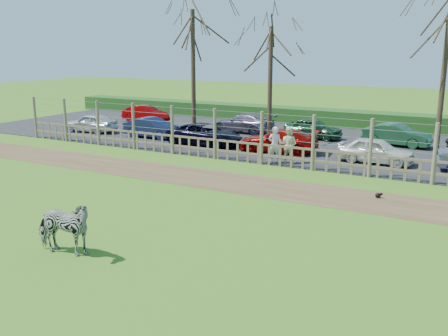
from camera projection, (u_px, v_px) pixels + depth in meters
The scene contains 21 objects.
ground at pixel (162, 212), 16.63m from camera, with size 120.00×120.00×0.00m, color olive.
dirt_strip at pixel (226, 181), 20.47m from camera, with size 34.00×2.80×0.01m, color brown.
asphalt at pixel (307, 142), 29.01m from camera, with size 44.00×13.00×0.04m, color #232326.
hedge at pixel (341, 118), 34.86m from camera, with size 46.00×2.00×1.10m, color #1E4716.
fence at pixel (261, 148), 23.27m from camera, with size 30.16×0.16×2.50m.
tree_left at pixel (193, 43), 29.01m from camera, with size 4.80×4.80×7.88m.
tree_mid at pixel (271, 57), 27.95m from camera, with size 4.80×4.80×6.83m.
tree_right at pixel (446, 50), 24.11m from camera, with size 4.80×4.80×7.35m.
zebra at pixel (63, 228), 13.02m from camera, with size 0.81×1.78×1.50m, color gray.
visitor_a at pixel (275, 145), 23.41m from camera, with size 0.63×0.41×1.72m, color silver.
visitor_b at pixel (288, 145), 23.40m from camera, with size 0.84×0.65×1.72m, color beige.
crow at pixel (378, 195), 18.16m from camera, with size 0.27×0.20×0.22m.
car_0 at pixel (91, 123), 32.16m from camera, with size 1.42×3.52×1.20m, color silver.
car_1 at pixel (152, 128), 30.12m from camera, with size 1.27×3.64×1.20m, color #1C234B.
car_2 at pixel (205, 134), 27.80m from camera, with size 1.99×4.32×1.20m, color black.
car_3 at pixel (279, 141), 25.94m from camera, with size 1.68×4.13×1.20m, color #860905.
car_4 at pixel (376, 150), 23.45m from camera, with size 1.42×3.52×1.20m, color silver.
car_7 at pixel (146, 114), 36.50m from camera, with size 1.27×3.64×1.20m, color #930404.
car_9 at pixel (243, 123), 32.11m from camera, with size 1.68×4.13×1.20m, color #60566B.
car_10 at pixel (313, 128), 29.93m from camera, with size 1.42×3.52×1.20m, color #224E2C.
car_11 at pixel (397, 135), 27.63m from camera, with size 1.27×3.64×1.20m, color #235732.
Camera 1 is at (9.38, -12.91, 5.32)m, focal length 40.00 mm.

